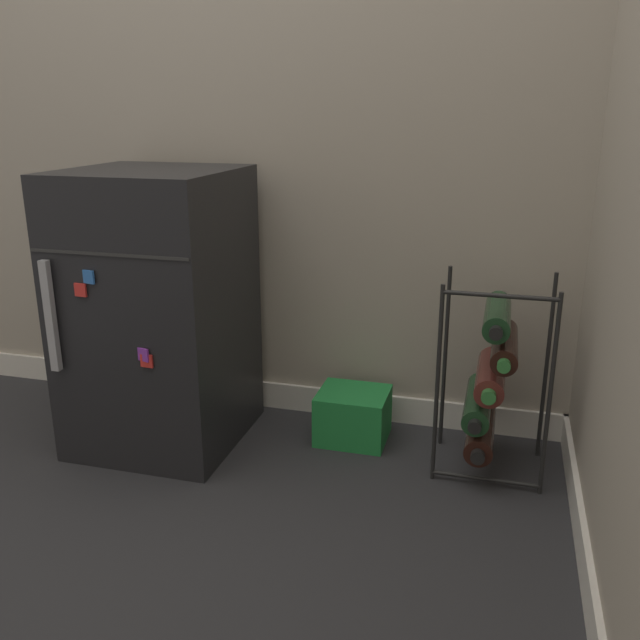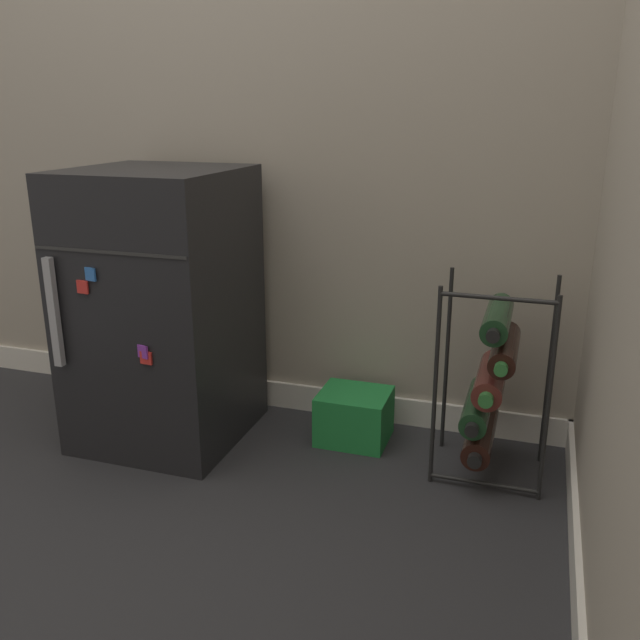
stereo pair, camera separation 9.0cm
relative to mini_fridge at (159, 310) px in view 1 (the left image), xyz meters
The scene contains 5 objects.
ground_plane 0.63m from the mini_fridge, 40.93° to the right, with size 14.00×14.00×0.00m, color #28282B.
wall_back 0.95m from the mini_fridge, 42.83° to the left, with size 6.74×0.07×2.50m.
mini_fridge is the anchor object (origin of this frame).
wine_rack 0.99m from the mini_fridge, ahead, with size 0.30×0.33×0.57m.
soda_box 0.68m from the mini_fridge, 13.24° to the left, with size 0.21×0.19×0.16m.
Camera 1 is at (0.64, -1.45, 1.00)m, focal length 38.00 mm.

